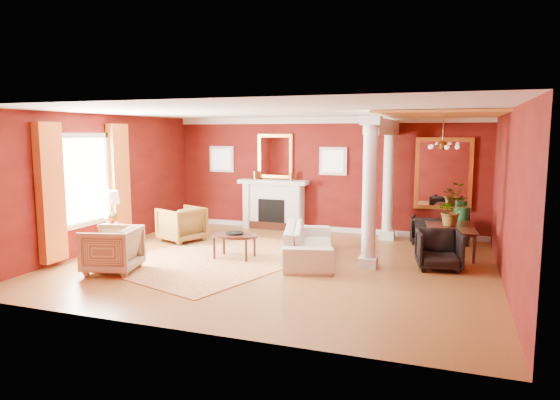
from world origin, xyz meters
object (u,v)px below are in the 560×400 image
at_px(sofa, 309,237).
at_px(side_table, 111,213).
at_px(coffee_table, 234,236).
at_px(dining_table, 451,232).
at_px(armchair_leopard, 182,222).
at_px(armchair_stripe, 112,247).

distance_m(sofa, side_table, 4.12).
bearing_deg(coffee_table, dining_table, 24.70).
distance_m(sofa, dining_table, 3.03).
xyz_separation_m(coffee_table, side_table, (-2.56, -0.51, 0.42)).
bearing_deg(dining_table, armchair_leopard, 91.99).
height_order(sofa, armchair_leopard, sofa).
distance_m(armchair_leopard, armchair_stripe, 2.69).
bearing_deg(dining_table, coffee_table, 108.52).
distance_m(armchair_stripe, coffee_table, 2.34).
bearing_deg(coffee_table, side_table, -168.64).
distance_m(sofa, armchair_leopard, 3.31).
bearing_deg(side_table, sofa, 12.91).
xyz_separation_m(armchair_stripe, dining_table, (5.74, 3.53, 0.01)).
distance_m(coffee_table, dining_table, 4.49).
height_order(sofa, side_table, side_table).
relative_size(armchair_leopard, coffee_table, 0.91).
bearing_deg(armchair_leopard, coffee_table, 83.62).
relative_size(sofa, armchair_leopard, 2.63).
height_order(side_table, dining_table, side_table).
bearing_deg(armchair_stripe, armchair_leopard, 169.78).
distance_m(armchair_stripe, dining_table, 6.74).
height_order(coffee_table, side_table, side_table).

